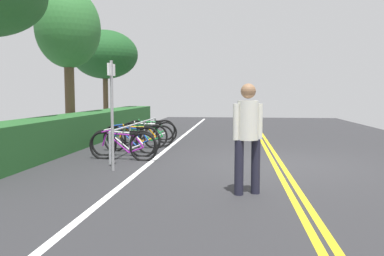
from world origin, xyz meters
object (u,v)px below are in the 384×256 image
Objects in this scene: bicycle_4 at (146,135)px; tree_far_right at (68,30)px; bike_rack at (137,129)px; bicycle_2 at (131,139)px; bicycle_0 at (123,146)px; bicycle_6 at (151,130)px; bicycle_5 at (149,132)px; tree_extra at (105,55)px; bicycle_1 at (123,143)px; bicycle_3 at (138,137)px; sign_post_near at (112,105)px; pedestrian at (248,131)px.

bicycle_4 is 4.76m from tree_far_right.
bicycle_2 is (-0.69, 0.00, -0.21)m from bike_rack.
bicycle_6 is (3.94, 0.19, 0.01)m from bicycle_0.
bicycle_4 is (1.26, -0.13, -0.04)m from bicycle_2.
bicycle_2 is at bearing 178.90° from bicycle_5.
bike_rack is at bearing -155.00° from tree_extra.
bike_rack is at bearing -178.21° from bicycle_6.
bicycle_1 is at bearing 178.27° from bicycle_2.
bicycle_3 reaches higher than bicycle_4.
bicycle_6 is at bearing 3.92° from sign_post_near.
tree_extra is (7.12, 3.32, 2.79)m from bike_rack.
tree_far_right reaches higher than sign_post_near.
tree_far_right reaches higher than tree_extra.
bicycle_6 is (3.39, 0.04, 0.01)m from bicycle_1.
tree_extra is at bearing 29.96° from bicycle_5.
bicycle_2 is at bearing 179.85° from bike_rack.
bicycle_5 is at bearing 6.99° from bicycle_4.
bicycle_0 is at bearing 7.28° from sign_post_near.
bicycle_6 reaches higher than bicycle_0.
bicycle_4 is at bearing -173.01° from bicycle_5.
bicycle_4 is 1.04× the size of bicycle_6.
bicycle_0 is at bearing -164.53° from bicycle_1.
bicycle_1 is at bearing 15.47° from bicycle_0.
tree_far_right is at bearing 63.41° from bicycle_4.
bicycle_0 is at bearing -178.31° from bicycle_5.
tree_extra reaches higher than bicycle_3.
pedestrian is at bearing -154.37° from bicycle_5.
bike_rack is 0.23m from bicycle_3.
bicycle_6 is at bearing 2.83° from bicycle_0.
tree_far_right reaches higher than pedestrian.
pedestrian reaches higher than bike_rack.
bicycle_1 is 5.59m from tree_far_right.
bicycle_2 is 1.06× the size of bicycle_6.
bicycle_3 is at bearing 3.62° from bicycle_0.
pedestrian is (-6.80, -3.01, 0.65)m from bicycle_6.
pedestrian is at bearing -139.03° from bicycle_1.
bicycle_0 is at bearing -142.96° from tree_far_right.
bike_rack is 2.89× the size of bicycle_0.
bicycle_1 is 0.67m from bicycle_2.
bicycle_6 is (2.72, 0.06, -0.01)m from bicycle_2.
bicycle_0 is 1.01× the size of pedestrian.
bicycle_6 is at bearing 0.70° from bicycle_1.
bicycle_0 is 0.98× the size of bicycle_5.
bicycle_0 is at bearing -159.07° from tree_extra.
tree_far_right reaches higher than bicycle_2.
bicycle_4 is 3.89m from sign_post_near.
bicycle_4 is at bearing -4.34° from bicycle_1.
bicycle_3 is 0.36× the size of tree_extra.
pedestrian is 0.38× the size of tree_extra.
bicycle_2 is at bearing -1.73° from bicycle_1.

